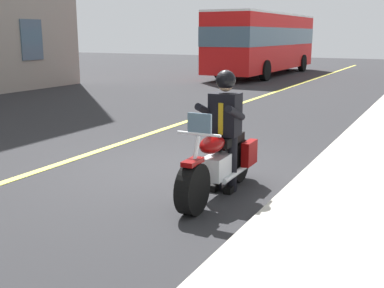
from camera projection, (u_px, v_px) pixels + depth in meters
ground_plane at (177, 170)px, 7.94m from camera, size 80.00×80.00×0.00m
lane_center_stripe at (83, 156)px, 8.85m from camera, size 60.00×0.16×0.01m
motorcycle_main at (219, 163)px, 6.66m from camera, size 2.22×0.63×1.26m
rider_main at (225, 120)px, 6.69m from camera, size 0.63×0.56×1.74m
bus_far at (265, 41)px, 26.03m from camera, size 11.05×2.70×3.30m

